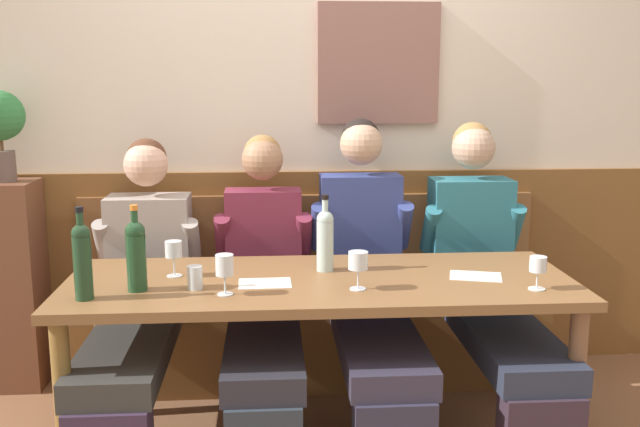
# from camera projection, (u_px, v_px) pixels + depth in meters

# --- Properties ---
(room_wall_back) EXTENTS (6.80, 0.12, 2.80)m
(room_wall_back) POSITION_uv_depth(u_px,v_px,m) (308.00, 105.00, 3.76)
(room_wall_back) COLOR beige
(room_wall_back) RESTS_ON ground
(wood_wainscot_panel) EXTENTS (6.80, 0.03, 1.06)m
(wood_wainscot_panel) POSITION_uv_depth(u_px,v_px,m) (308.00, 269.00, 3.87)
(wood_wainscot_panel) COLOR brown
(wood_wainscot_panel) RESTS_ON ground
(wall_bench) EXTENTS (2.38, 0.42, 0.94)m
(wall_bench) POSITION_uv_depth(u_px,v_px,m) (311.00, 326.00, 3.71)
(wall_bench) COLOR brown
(wall_bench) RESTS_ON ground
(dining_table) EXTENTS (2.08, 0.78, 0.73)m
(dining_table) POSITION_uv_depth(u_px,v_px,m) (320.00, 298.00, 2.98)
(dining_table) COLOR brown
(dining_table) RESTS_ON ground
(person_center_right_seat) EXTENTS (0.50, 1.24, 1.26)m
(person_center_right_seat) POSITION_uv_depth(u_px,v_px,m) (139.00, 285.00, 3.26)
(person_center_right_seat) COLOR #36263C
(person_center_right_seat) RESTS_ON ground
(person_right_seat) EXTENTS (0.48, 1.23, 1.27)m
(person_right_seat) POSITION_uv_depth(u_px,v_px,m) (264.00, 285.00, 3.27)
(person_right_seat) COLOR #29323C
(person_right_seat) RESTS_ON ground
(person_left_seat) EXTENTS (0.50, 1.24, 1.35)m
(person_left_seat) POSITION_uv_depth(u_px,v_px,m) (369.00, 276.00, 3.31)
(person_left_seat) COLOR #2C2A3D
(person_left_seat) RESTS_ON ground
(person_center_left_seat) EXTENTS (0.50, 1.24, 1.33)m
(person_center_left_seat) POSITION_uv_depth(u_px,v_px,m) (487.00, 271.00, 3.37)
(person_center_left_seat) COLOR #322430
(person_center_left_seat) RESTS_ON ground
(wine_bottle_amber_mid) EXTENTS (0.07, 0.07, 0.33)m
(wine_bottle_amber_mid) POSITION_uv_depth(u_px,v_px,m) (325.00, 238.00, 3.05)
(wine_bottle_amber_mid) COLOR #B3CBC4
(wine_bottle_amber_mid) RESTS_ON dining_table
(wine_bottle_clear_water) EXTENTS (0.07, 0.07, 0.35)m
(wine_bottle_clear_water) POSITION_uv_depth(u_px,v_px,m) (82.00, 259.00, 2.66)
(wine_bottle_clear_water) COLOR #1F3B22
(wine_bottle_clear_water) RESTS_ON dining_table
(wine_bottle_green_tall) EXTENTS (0.08, 0.08, 0.34)m
(wine_bottle_green_tall) POSITION_uv_depth(u_px,v_px,m) (136.00, 253.00, 2.77)
(wine_bottle_green_tall) COLOR #1F4224
(wine_bottle_green_tall) RESTS_ON dining_table
(wine_glass_mid_right) EXTENTS (0.07, 0.07, 0.15)m
(wine_glass_mid_right) POSITION_uv_depth(u_px,v_px,m) (174.00, 251.00, 2.97)
(wine_glass_mid_right) COLOR silver
(wine_glass_mid_right) RESTS_ON dining_table
(wine_glass_right_end) EXTENTS (0.07, 0.07, 0.13)m
(wine_glass_right_end) POSITION_uv_depth(u_px,v_px,m) (538.00, 266.00, 2.79)
(wine_glass_right_end) COLOR silver
(wine_glass_right_end) RESTS_ON dining_table
(wine_glass_center_rear) EXTENTS (0.07, 0.07, 0.16)m
(wine_glass_center_rear) POSITION_uv_depth(u_px,v_px,m) (225.00, 267.00, 2.72)
(wine_glass_center_rear) COLOR silver
(wine_glass_center_rear) RESTS_ON dining_table
(wine_glass_by_bottle) EXTENTS (0.08, 0.08, 0.15)m
(wine_glass_by_bottle) POSITION_uv_depth(u_px,v_px,m) (358.00, 262.00, 2.79)
(wine_glass_by_bottle) COLOR silver
(wine_glass_by_bottle) RESTS_ON dining_table
(water_tumbler_center) EXTENTS (0.06, 0.06, 0.09)m
(water_tumbler_center) POSITION_uv_depth(u_px,v_px,m) (195.00, 278.00, 2.81)
(water_tumbler_center) COLOR silver
(water_tumbler_center) RESTS_ON dining_table
(tasting_sheet_left_guest) EXTENTS (0.21, 0.15, 0.00)m
(tasting_sheet_left_guest) POSITION_uv_depth(u_px,v_px,m) (265.00, 283.00, 2.89)
(tasting_sheet_left_guest) COLOR white
(tasting_sheet_left_guest) RESTS_ON dining_table
(tasting_sheet_right_guest) EXTENTS (0.24, 0.20, 0.00)m
(tasting_sheet_right_guest) POSITION_uv_depth(u_px,v_px,m) (476.00, 276.00, 2.99)
(tasting_sheet_right_guest) COLOR white
(tasting_sheet_right_guest) RESTS_ON dining_table
(corner_pedestal) EXTENTS (0.28, 0.28, 1.05)m
(corner_pedestal) POSITION_uv_depth(u_px,v_px,m) (13.00, 285.00, 3.60)
(corner_pedestal) COLOR brown
(corner_pedestal) RESTS_ON ground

